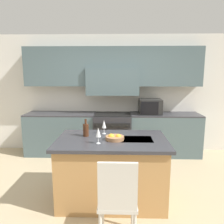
{
  "coord_description": "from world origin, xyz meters",
  "views": [
    {
      "loc": [
        0.12,
        -2.92,
        1.85
      ],
      "look_at": [
        0.02,
        0.82,
        1.17
      ],
      "focal_mm": 35.0,
      "sensor_mm": 36.0,
      "label": 1
    }
  ],
  "objects_px": {
    "wine_bottle": "(86,130)",
    "wine_glass_far": "(104,124)",
    "island_chair": "(118,198)",
    "fruit_bowl": "(115,138)",
    "microwave": "(150,107)",
    "wine_glass_near": "(98,133)",
    "range_stove": "(112,134)"
  },
  "relations": [
    {
      "from": "fruit_bowl",
      "to": "wine_bottle",
      "type": "bearing_deg",
      "value": 158.98
    },
    {
      "from": "microwave",
      "to": "wine_glass_far",
      "type": "relative_size",
      "value": 2.21
    },
    {
      "from": "island_chair",
      "to": "wine_glass_near",
      "type": "distance_m",
      "value": 0.89
    },
    {
      "from": "range_stove",
      "to": "wine_bottle",
      "type": "bearing_deg",
      "value": -101.76
    },
    {
      "from": "range_stove",
      "to": "island_chair",
      "type": "height_order",
      "value": "island_chair"
    },
    {
      "from": "wine_bottle",
      "to": "microwave",
      "type": "bearing_deg",
      "value": 55.07
    },
    {
      "from": "wine_bottle",
      "to": "wine_glass_far",
      "type": "distance_m",
      "value": 0.3
    },
    {
      "from": "wine_bottle",
      "to": "wine_glass_far",
      "type": "height_order",
      "value": "wine_bottle"
    },
    {
      "from": "microwave",
      "to": "fruit_bowl",
      "type": "xyz_separation_m",
      "value": [
        -0.76,
        -1.86,
        -0.15
      ]
    },
    {
      "from": "range_stove",
      "to": "island_chair",
      "type": "distance_m",
      "value": 2.68
    },
    {
      "from": "wine_glass_far",
      "to": "island_chair",
      "type": "bearing_deg",
      "value": -79.36
    },
    {
      "from": "wine_glass_far",
      "to": "fruit_bowl",
      "type": "distance_m",
      "value": 0.36
    },
    {
      "from": "fruit_bowl",
      "to": "wine_glass_far",
      "type": "bearing_deg",
      "value": 119.45
    },
    {
      "from": "wine_glass_near",
      "to": "wine_glass_far",
      "type": "height_order",
      "value": "same"
    },
    {
      "from": "range_stove",
      "to": "wine_glass_far",
      "type": "relative_size",
      "value": 4.29
    },
    {
      "from": "wine_glass_near",
      "to": "wine_glass_far",
      "type": "relative_size",
      "value": 1.0
    },
    {
      "from": "microwave",
      "to": "wine_glass_near",
      "type": "distance_m",
      "value": 2.25
    },
    {
      "from": "wine_bottle",
      "to": "wine_glass_far",
      "type": "relative_size",
      "value": 1.18
    },
    {
      "from": "wine_bottle",
      "to": "fruit_bowl",
      "type": "relative_size",
      "value": 0.99
    },
    {
      "from": "range_stove",
      "to": "wine_glass_near",
      "type": "distance_m",
      "value": 2.11
    },
    {
      "from": "microwave",
      "to": "wine_bottle",
      "type": "distance_m",
      "value": 2.07
    },
    {
      "from": "island_chair",
      "to": "wine_bottle",
      "type": "height_order",
      "value": "wine_bottle"
    },
    {
      "from": "island_chair",
      "to": "fruit_bowl",
      "type": "xyz_separation_m",
      "value": [
        -0.05,
        0.84,
        0.4
      ]
    },
    {
      "from": "island_chair",
      "to": "fruit_bowl",
      "type": "relative_size",
      "value": 3.79
    },
    {
      "from": "wine_bottle",
      "to": "fruit_bowl",
      "type": "height_order",
      "value": "wine_bottle"
    },
    {
      "from": "range_stove",
      "to": "fruit_bowl",
      "type": "height_order",
      "value": "fruit_bowl"
    },
    {
      "from": "island_chair",
      "to": "wine_glass_far",
      "type": "xyz_separation_m",
      "value": [
        -0.21,
        1.13,
        0.52
      ]
    },
    {
      "from": "island_chair",
      "to": "wine_glass_far",
      "type": "height_order",
      "value": "wine_glass_far"
    },
    {
      "from": "range_stove",
      "to": "wine_glass_near",
      "type": "bearing_deg",
      "value": -93.82
    },
    {
      "from": "island_chair",
      "to": "range_stove",
      "type": "bearing_deg",
      "value": 92.64
    },
    {
      "from": "wine_glass_near",
      "to": "wine_glass_far",
      "type": "bearing_deg",
      "value": 84.51
    },
    {
      "from": "range_stove",
      "to": "island_chair",
      "type": "xyz_separation_m",
      "value": [
        0.12,
        -2.68,
        0.08
      ]
    }
  ]
}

